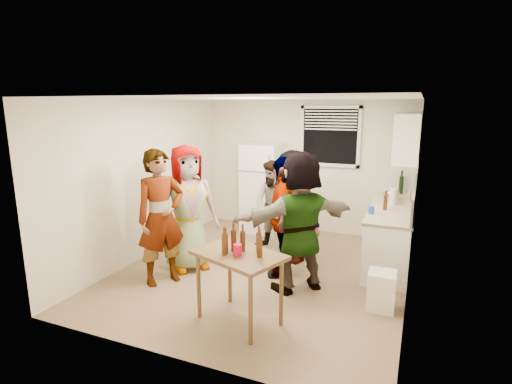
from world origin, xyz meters
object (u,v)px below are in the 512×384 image
at_px(guest_back_right, 292,260).
at_px(guest_orange, 298,288).
at_px(beer_bottle_table, 234,250).
at_px(beer_bottle_counter, 385,210).
at_px(guest_stripe, 164,281).
at_px(guest_back_left, 274,250).
at_px(trash_bin, 381,289).
at_px(guest_grey, 190,267).
at_px(guest_black, 282,274).
at_px(serving_table, 239,320).
at_px(kettle, 392,200).
at_px(blue_cup, 371,214).
at_px(wine_bottle, 400,193).
at_px(red_cup, 238,256).
at_px(refrigerator, 263,188).

height_order(guest_back_right, guest_orange, guest_back_right).
bearing_deg(beer_bottle_table, beer_bottle_counter, 56.89).
relative_size(guest_back_right, guest_orange, 0.94).
relative_size(guest_stripe, guest_back_left, 1.21).
bearing_deg(trash_bin, beer_bottle_table, -151.18).
relative_size(guest_grey, guest_black, 1.08).
bearing_deg(guest_black, guest_back_right, 165.30).
bearing_deg(beer_bottle_counter, serving_table, -120.83).
xyz_separation_m(kettle, beer_bottle_table, (-1.48, -2.90, -0.08)).
bearing_deg(blue_cup, beer_bottle_table, -123.86).
distance_m(beer_bottle_table, guest_orange, 1.38).
distance_m(blue_cup, guest_stripe, 3.08).
bearing_deg(wine_bottle, serving_table, -112.97).
bearing_deg(kettle, serving_table, -120.62).
bearing_deg(red_cup, wine_bottle, 67.70).
xyz_separation_m(serving_table, beer_bottle_table, (-0.09, 0.05, 0.82)).
relative_size(trash_bin, guest_stripe, 0.25).
distance_m(refrigerator, kettle, 2.42).
distance_m(serving_table, guest_stripe, 1.51).
distance_m(wine_bottle, guest_stripe, 4.25).
distance_m(kettle, serving_table, 3.39).
height_order(wine_bottle, guest_back_left, wine_bottle).
bearing_deg(guest_orange, guest_black, -90.42).
distance_m(wine_bottle, guest_back_left, 2.44).
height_order(trash_bin, guest_black, trash_bin).
xyz_separation_m(wine_bottle, guest_grey, (-2.83, -2.41, -0.90)).
relative_size(beer_bottle_counter, guest_orange, 0.12).
xyz_separation_m(beer_bottle_counter, guest_back_left, (-1.76, 0.04, -0.90)).
xyz_separation_m(wine_bottle, blue_cup, (-0.31, -1.57, -0.00)).
bearing_deg(blue_cup, trash_bin, -74.64).
xyz_separation_m(serving_table, guest_orange, (0.38, 1.06, 0.00)).
bearing_deg(beer_bottle_counter, kettle, 85.98).
height_order(beer_bottle_table, guest_black, beer_bottle_table).
bearing_deg(beer_bottle_table, blue_cup, 56.14).
xyz_separation_m(beer_bottle_table, guest_back_right, (0.10, 1.91, -0.82)).
xyz_separation_m(guest_black, guest_orange, (0.35, -0.36, 0.00)).
bearing_deg(guest_back_right, guest_grey, -118.43).
relative_size(guest_stripe, guest_orange, 1.00).
bearing_deg(beer_bottle_table, guest_orange, 64.91).
relative_size(beer_bottle_counter, guest_stripe, 0.12).
relative_size(refrigerator, beer_bottle_counter, 7.82).
height_order(trash_bin, guest_orange, trash_bin).
distance_m(beer_bottle_counter, guest_stripe, 3.36).
xyz_separation_m(blue_cup, guest_black, (-1.15, -0.52, -0.90)).
distance_m(beer_bottle_counter, red_cup, 2.66).
distance_m(wine_bottle, guest_grey, 3.83).
bearing_deg(beer_bottle_table, refrigerator, 106.08).
relative_size(trash_bin, red_cup, 3.66).
bearing_deg(guest_orange, trash_bin, 127.60).
bearing_deg(kettle, guest_back_left, -165.18).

